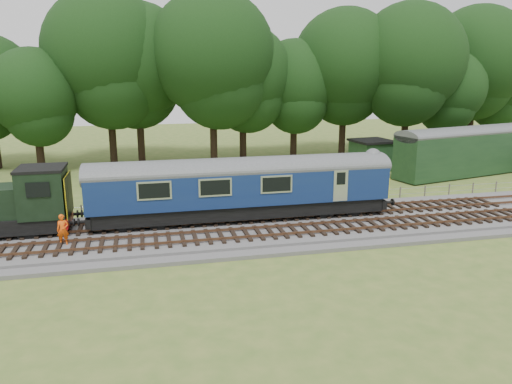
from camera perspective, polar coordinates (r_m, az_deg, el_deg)
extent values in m
plane|color=#496926|center=(29.50, -0.45, -4.47)|extent=(120.00, 120.00, 0.00)
cube|color=#4C4C4F|center=(29.44, -0.45, -4.15)|extent=(70.00, 7.00, 0.35)
cube|color=brown|center=(29.98, -0.73, -3.18)|extent=(66.50, 0.07, 0.14)
cube|color=brown|center=(31.33, -1.29, -2.43)|extent=(66.50, 0.07, 0.14)
cube|color=brown|center=(27.20, 0.61, -5.00)|extent=(66.50, 0.07, 0.14)
cube|color=brown|center=(28.53, -0.06, -4.09)|extent=(66.50, 0.07, 0.14)
cube|color=black|center=(30.43, -1.65, -1.81)|extent=(17.46, 2.52, 0.85)
cube|color=navy|center=(30.07, -1.67, 0.80)|extent=(18.00, 2.80, 2.05)
cube|color=yellow|center=(33.07, 13.85, 0.94)|extent=(0.06, 2.74, 1.30)
cube|color=black|center=(32.15, 8.90, -1.48)|extent=(2.60, 2.00, 0.55)
cube|color=black|center=(29.95, -12.99, -2.83)|extent=(2.60, 2.00, 0.55)
cube|color=black|center=(30.00, -23.14, -0.02)|extent=(2.40, 2.55, 2.60)
cube|color=#960B0C|center=(30.20, -20.65, -2.85)|extent=(0.25, 2.60, 0.55)
cube|color=yellow|center=(29.83, -20.62, -0.26)|extent=(0.06, 2.55, 2.30)
imported|color=#FF570D|center=(27.88, -21.21, -4.03)|extent=(0.64, 0.46, 1.64)
cube|color=#17331A|center=(49.13, 23.75, 4.18)|extent=(16.89, 6.62, 3.76)
cube|color=#17331A|center=(48.38, 13.03, 4.06)|extent=(3.51, 3.51, 2.61)
cube|color=black|center=(48.17, 13.12, 5.72)|extent=(3.86, 3.86, 0.21)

